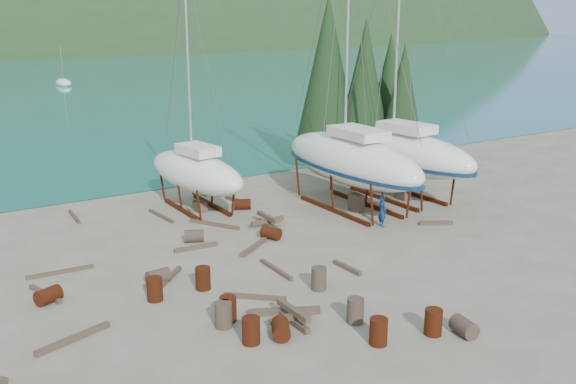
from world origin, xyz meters
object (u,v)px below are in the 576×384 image
large_sailboat_far (399,151)px  small_sailboat_shore (196,171)px  large_sailboat_near (351,159)px  worker (382,211)px

large_sailboat_far → small_sailboat_shore: (-10.63, 4.04, -0.59)m
large_sailboat_near → worker: (-0.53, -3.23, -1.96)m
large_sailboat_near → worker: size_ratio=10.80×
small_sailboat_shore → worker: size_ratio=8.06×
large_sailboat_far → worker: size_ratio=10.40×
worker → large_sailboat_near: bearing=1.1°
large_sailboat_near → worker: bearing=-98.2°
large_sailboat_far → worker: 5.82m
large_sailboat_far → small_sailboat_shore: size_ratio=1.29×
worker → large_sailboat_far: bearing=-39.3°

